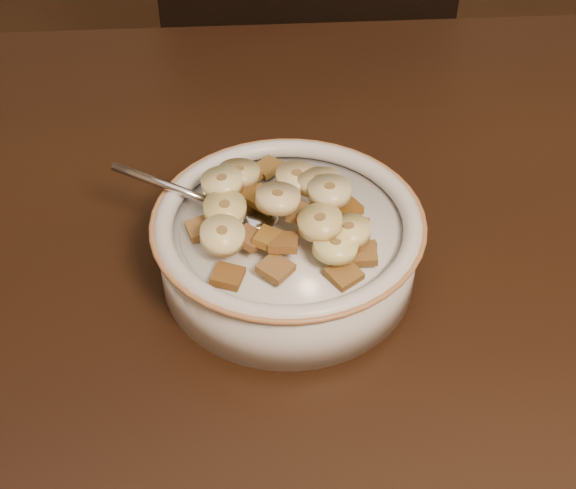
{
  "coord_description": "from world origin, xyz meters",
  "views": [
    {
      "loc": [
        -0.18,
        -0.39,
        1.19
      ],
      "look_at": [
        -0.15,
        0.05,
        0.78
      ],
      "focal_mm": 50.0,
      "sensor_mm": 36.0,
      "label": 1
    }
  ],
  "objects": [
    {
      "name": "banana_slice_1",
      "position": [
        -0.12,
        0.07,
        0.83
      ],
      "size": [
        0.04,
        0.04,
        0.02
      ],
      "primitive_type": "cylinder",
      "rotation": [
        -0.11,
        0.12,
        1.34
      ],
      "color": "#FCDE99",
      "rests_on": "milk"
    },
    {
      "name": "cereal_square_16",
      "position": [
        -0.1,
        0.01,
        0.81
      ],
      "size": [
        0.02,
        0.02,
        0.01
      ],
      "primitive_type": "cube",
      "rotation": [
        -0.05,
        0.05,
        3.08
      ],
      "color": "#94602D",
      "rests_on": "milk"
    },
    {
      "name": "cereal_square_11",
      "position": [
        -0.19,
        0.03,
        0.81
      ],
      "size": [
        0.03,
        0.03,
        0.01
      ],
      "primitive_type": "cube",
      "rotation": [
        0.07,
        0.09,
        0.86
      ],
      "color": "#8F6020",
      "rests_on": "milk"
    },
    {
      "name": "cereal_square_18",
      "position": [
        -0.18,
        0.03,
        0.81
      ],
      "size": [
        0.03,
        0.03,
        0.01
      ],
      "primitive_type": "cube",
      "rotation": [
        0.19,
        -0.1,
        2.47
      ],
      "color": "brown",
      "rests_on": "milk"
    },
    {
      "name": "cereal_square_7",
      "position": [
        -0.11,
        0.02,
        0.81
      ],
      "size": [
        0.03,
        0.03,
        0.01
      ],
      "primitive_type": "cube",
      "rotation": [
        0.21,
        -0.03,
        2.54
      ],
      "color": "brown",
      "rests_on": "milk"
    },
    {
      "name": "banana_slice_2",
      "position": [
        -0.19,
        0.08,
        0.82
      ],
      "size": [
        0.04,
        0.04,
        0.01
      ],
      "primitive_type": "cylinder",
      "rotation": [
        -0.03,
        0.07,
        2.53
      ],
      "color": "#DACC88",
      "rests_on": "milk"
    },
    {
      "name": "cereal_square_12",
      "position": [
        -0.18,
        0.09,
        0.8
      ],
      "size": [
        0.03,
        0.03,
        0.01
      ],
      "primitive_type": "cube",
      "rotation": [
        0.06,
        -0.12,
        0.93
      ],
      "color": "brown",
      "rests_on": "milk"
    },
    {
      "name": "cereal_square_9",
      "position": [
        -0.1,
        0.02,
        0.8
      ],
      "size": [
        0.03,
        0.03,
        0.01
      ],
      "primitive_type": "cube",
      "rotation": [
        -0.1,
        0.12,
        1.89
      ],
      "color": "brown",
      "rests_on": "milk"
    },
    {
      "name": "cereal_square_10",
      "position": [
        -0.16,
        0.06,
        0.81
      ],
      "size": [
        0.03,
        0.03,
        0.01
      ],
      "primitive_type": "cube",
      "rotation": [
        0.23,
        -0.04,
        1.0
      ],
      "color": "olive",
      "rests_on": "milk"
    },
    {
      "name": "banana_slice_9",
      "position": [
        -0.12,
        0.01,
        0.81
      ],
      "size": [
        0.04,
        0.04,
        0.01
      ],
      "primitive_type": "cylinder",
      "rotation": [
        0.1,
        0.07,
        1.94
      ],
      "color": "#F6E986",
      "rests_on": "milk"
    },
    {
      "name": "table",
      "position": [
        0.0,
        0.0,
        0.73
      ],
      "size": [
        1.41,
        0.91,
        0.04
      ],
      "primitive_type": "cube",
      "rotation": [
        0.0,
        0.0,
        -0.01
      ],
      "color": "black",
      "rests_on": "floor"
    },
    {
      "name": "cereal_square_21",
      "position": [
        -0.18,
        0.08,
        0.81
      ],
      "size": [
        0.03,
        0.03,
        0.01
      ],
      "primitive_type": "cube",
      "rotation": [
        0.09,
        -0.01,
        2.26
      ],
      "color": "brown",
      "rests_on": "milk"
    },
    {
      "name": "chair",
      "position": [
        -0.07,
        0.55,
        0.52
      ],
      "size": [
        0.55,
        0.55,
        1.04
      ],
      "primitive_type": "cube",
      "rotation": [
        0.0,
        0.0,
        -0.22
      ],
      "color": "black",
      "rests_on": "floor"
    },
    {
      "name": "banana_slice_6",
      "position": [
        -0.19,
        0.05,
        0.82
      ],
      "size": [
        0.04,
        0.04,
        0.01
      ],
      "primitive_type": "cylinder",
      "rotation": [
        0.07,
        -0.09,
        0.96
      ],
      "color": "#F6E175",
      "rests_on": "milk"
    },
    {
      "name": "spoon",
      "position": [
        -0.18,
        0.06,
        0.8
      ],
      "size": [
        0.06,
        0.05,
        0.01
      ],
      "primitive_type": "ellipsoid",
      "rotation": [
        0.0,
        0.0,
        4.32
      ],
      "color": "beige",
      "rests_on": "cereal_bowl"
    },
    {
      "name": "cereal_square_3",
      "position": [
        -0.1,
        0.02,
        0.8
      ],
      "size": [
        0.03,
        0.03,
        0.01
      ],
      "primitive_type": "cube",
      "rotation": [
        -0.21,
        0.17,
        0.7
      ],
      "color": "brown",
      "rests_on": "milk"
    },
    {
      "name": "banana_slice_3",
      "position": [
        -0.14,
        0.07,
        0.82
      ],
      "size": [
        0.04,
        0.04,
        0.01
      ],
      "primitive_type": "cylinder",
      "rotation": [
        0.01,
        0.03,
        1.03
      ],
      "color": "#FEE595",
      "rests_on": "milk"
    },
    {
      "name": "cereal_square_5",
      "position": [
        -0.15,
        0.05,
        0.82
      ],
      "size": [
        0.02,
        0.02,
        0.01
      ],
      "primitive_type": "cube",
      "rotation": [
        0.24,
        -0.17,
        2.92
      ],
      "color": "brown",
      "rests_on": "milk"
    },
    {
      "name": "banana_slice_10",
      "position": [
        -0.2,
        0.02,
        0.82
      ],
      "size": [
        0.04,
        0.04,
        0.02
      ],
      "primitive_type": "cylinder",
      "rotation": [
        0.14,
        -0.14,
        1.24
      ],
      "color": "#EBCB89",
      "rests_on": "milk"
    },
    {
      "name": "cereal_square_22",
      "position": [
        -0.16,
        -0.0,
        0.81
      ],
      "size": [
        0.03,
        0.03,
        0.01
      ],
      "primitive_type": "cube",
      "rotation": [
        0.1,
        0.01,
        0.85
      ],
      "color": "olive",
      "rests_on": "milk"
    },
    {
      "name": "banana_slice_4",
      "position": [
        -0.18,
        0.09,
        0.82
      ],
      "size": [
        0.04,
        0.04,
        0.01
      ],
      "primitive_type": "cylinder",
      "rotation": [
        0.09,
        0.09,
        1.96
      ],
      "color": "tan",
      "rests_on": "milk"
    },
    {
      "name": "cereal_square_19",
      "position": [
        -0.16,
        0.12,
        0.8
      ],
      "size": [
        0.03,
        0.03,
        0.01
      ],
      "primitive_type": "cube",
      "rotation": [
        -0.22,
        -0.15,
        0.66
      ],
      "color": "brown",
      "rests_on": "milk"
    },
    {
      "name": "cereal_square_4",
      "position": [
        -0.1,
        0.03,
        0.81
      ],
      "size": [
        0.03,
        0.03,
        0.01
      ],
      "primitive_type": "cube",
      "rotation": [
        -0.2,
        0.13,
        1.02
      ],
      "color": "brown",
      "rests_on": "milk"
    },
    {
      "name": "cereal_square_15",
      "position": [
        -0.15,
        0.02,
        0.81
      ],
      "size": [
        0.02,
        0.02,
        0.01
      ],
      "primitive_type": "cube",
      "rotation": [
        0.01,
        0.16,
        1.46
      ],
      "color": "brown",
      "rests_on": "milk"
    },
    {
      "name": "cereal_square_6",
      "position": [
        -0.19,
        -0.0,
        0.8
      ],
      "size": [
        0.03,
        0.03,
        0.01
      ],
      "primitive_type": "cube",
      "rotation": [
        0.09,
        0.06,
        1.25
      ],
      "color": "brown",
      "rests_on": "milk"
    },
    {
      "name": "milk",
      "position": [
        -0.15,
        0.05,
        0.8
      ],
      "size": [
        0.16,
        0.16,
        0.0
      ],
      "primitive_type": "cylinder",
      "color": "silver",
      "rests_on": "cereal_bowl"
    },
    {
      "name": "cereal_square_1",
      "position": [
        -0.18,
        0.07,
        0.81
      ],
      "size": [
        0.03,
        0.03,
        0.01
      ],
      "primitive_type": "cube",
      "rotation": [
        0.06,
        -0.03,
        0.72
      ],
      "color": "brown",
      "rests_on": "milk"
    },
    {
      "name": "banana_slice_7",
      "position": [
        -0.13,
        0.02,
        0.82
      ],
      "size": [
        0.04,
        0.04,
        0.01
      ],
      "primitive_type": "cylinder",
      "rotation": [
        -0.08,
        -0.07,
        1.22
      ],
      "color": "#F7D787",
      "rests_on": "milk"
    },
    {
      "name": "cereal_bowl",
      "position": [
        -0.15,
        0.05,
        0.77
      ],
      "size": [
        0.19,
        0.19,
        0.05
      ],
      "primitive_type": "cylinder",
      "color": "silver",
      "rests_on": "table"
    },
    {
      "name": "banana_slice_5",
      "position": [
        -0.16,
        0.04,
        0.83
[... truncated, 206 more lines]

